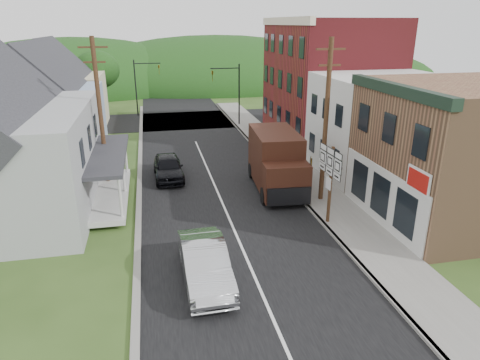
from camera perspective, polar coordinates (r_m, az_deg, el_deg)
ground at (r=20.57m, az=-0.32°, el=-7.78°), size 120.00×120.00×0.00m
road at (r=29.65m, az=-4.22°, el=1.15°), size 9.00×90.00×0.02m
cross_road at (r=45.97m, az=-7.20°, el=7.92°), size 60.00×9.00×0.02m
sidewalk_right at (r=29.12m, az=7.90°, el=0.81°), size 2.80×55.00×0.15m
curb_right at (r=28.71m, az=5.36°, el=0.63°), size 0.20×55.00×0.15m
curb_left at (r=27.54m, az=-13.27°, el=-0.74°), size 0.30×55.00×0.12m
storefront_tan at (r=24.04m, az=27.12°, el=3.12°), size 8.00×8.00×7.00m
storefront_white at (r=30.07m, az=18.33°, el=6.89°), size 8.00×7.00×6.50m
storefront_red at (r=38.15m, az=11.51°, el=12.81°), size 8.00×12.00×10.00m
house_blue at (r=36.06m, az=-23.84°, el=8.99°), size 7.14×8.16×7.28m
house_cream at (r=44.89m, az=-22.34°, el=11.10°), size 7.14×8.16×7.28m
utility_pole_right at (r=23.75m, az=11.37°, el=7.67°), size 1.60×0.26×9.00m
utility_pole_left at (r=26.43m, az=-18.11°, el=8.32°), size 1.60×0.26×9.00m
traffic_signal_right at (r=42.46m, az=-1.06°, el=12.22°), size 2.87×0.20×6.00m
traffic_signal_left at (r=48.66m, az=-12.95°, el=12.75°), size 2.87×0.20×6.00m
tree_left_d at (r=50.31m, az=-18.55°, el=13.76°), size 4.80×4.80×6.94m
forested_ridge at (r=73.52m, az=-9.21°, el=12.40°), size 90.00×30.00×16.00m
silver_sedan at (r=17.07m, az=-4.70°, el=-11.06°), size 1.81×4.94×1.62m
dark_sedan at (r=28.36m, az=-9.55°, el=1.67°), size 1.93×4.58×1.55m
delivery_van at (r=25.91m, az=4.92°, el=2.45°), size 3.00×6.46×3.52m
route_sign_cluster at (r=21.35m, az=11.92°, el=0.77°), size 0.25×2.26×3.95m
warning_sign at (r=23.90m, az=9.38°, el=0.97°), size 0.23×0.73×2.72m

